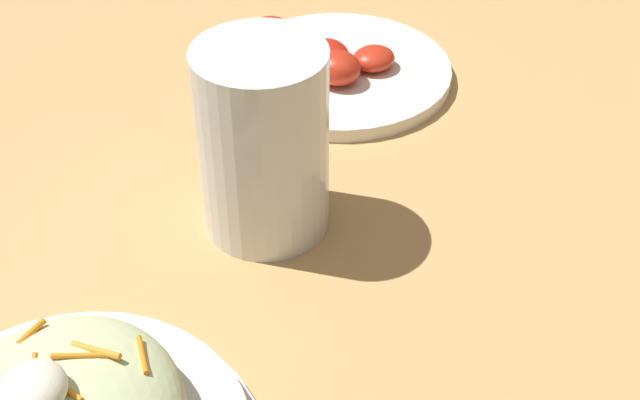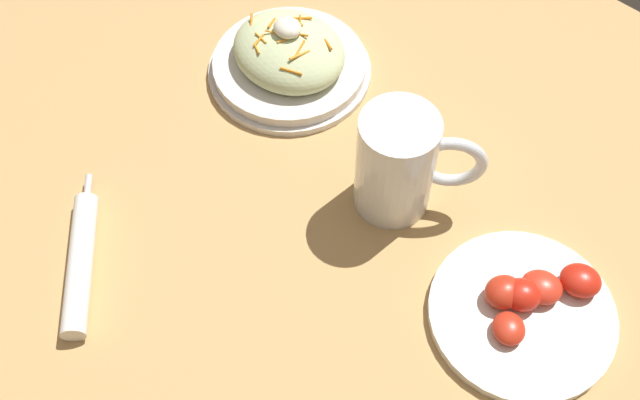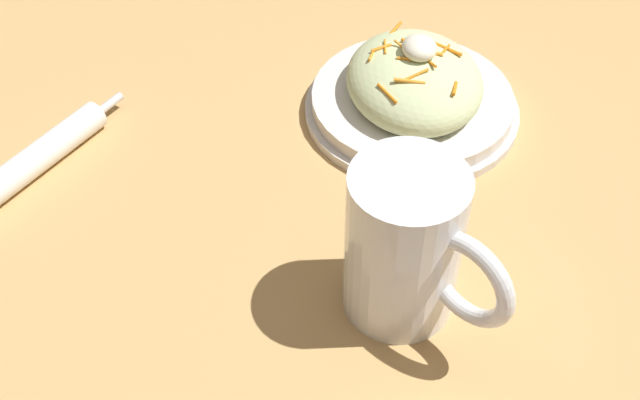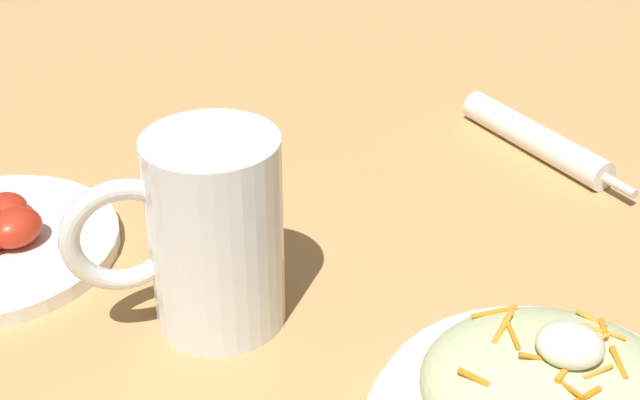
# 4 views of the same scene
# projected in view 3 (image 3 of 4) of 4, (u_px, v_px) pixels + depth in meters

# --- Properties ---
(ground_plane) EXTENTS (1.43, 1.43, 0.00)m
(ground_plane) POSITION_uv_depth(u_px,v_px,m) (170.00, 289.00, 0.73)
(ground_plane) COLOR tan
(salad_plate) EXTENTS (0.23, 0.23, 0.10)m
(salad_plate) POSITION_uv_depth(u_px,v_px,m) (413.00, 91.00, 0.88)
(salad_plate) COLOR silver
(salad_plate) RESTS_ON ground_plane
(beer_mug) EXTENTS (0.14, 0.12, 0.15)m
(beer_mug) POSITION_uv_depth(u_px,v_px,m) (406.00, 250.00, 0.67)
(beer_mug) COLOR white
(beer_mug) RESTS_ON ground_plane
(napkin_roll) EXTENTS (0.18, 0.17, 0.03)m
(napkin_roll) POSITION_uv_depth(u_px,v_px,m) (31.00, 162.00, 0.82)
(napkin_roll) COLOR white
(napkin_roll) RESTS_ON ground_plane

